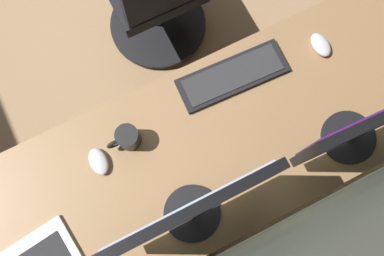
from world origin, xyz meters
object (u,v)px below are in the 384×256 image
at_px(mouse_main, 99,162).
at_px(mouse_spare, 321,45).
at_px(monitor_primary, 192,211).
at_px(coffee_mug, 128,138).
at_px(monitor_secondary, 377,121).
at_px(drawer_pedestal, 143,202).
at_px(keyboard_main, 232,76).

relative_size(mouse_main, mouse_spare, 1.00).
bearing_deg(monitor_primary, mouse_spare, -154.86).
bearing_deg(coffee_mug, monitor_primary, 104.71).
distance_m(monitor_primary, monitor_secondary, 0.63).
relative_size(drawer_pedestal, mouse_spare, 6.68).
height_order(monitor_primary, mouse_spare, monitor_primary).
distance_m(drawer_pedestal, keyboard_main, 0.70).
relative_size(monitor_primary, mouse_spare, 5.20).
bearing_deg(monitor_secondary, mouse_spare, -104.82).
height_order(keyboard_main, coffee_mug, coffee_mug).
height_order(monitor_primary, coffee_mug, monitor_primary).
bearing_deg(drawer_pedestal, mouse_spare, -167.95).
bearing_deg(mouse_main, coffee_mug, -169.49).
bearing_deg(mouse_spare, keyboard_main, -6.82).
distance_m(drawer_pedestal, monitor_secondary, 1.02).
relative_size(drawer_pedestal, keyboard_main, 1.63).
height_order(mouse_main, mouse_spare, same).
xyz_separation_m(mouse_main, mouse_spare, (-0.94, -0.03, 0.00)).
bearing_deg(mouse_spare, monitor_secondary, 75.18).
bearing_deg(keyboard_main, monitor_secondary, 123.84).
bearing_deg(monitor_secondary, monitor_primary, -1.30).
xyz_separation_m(drawer_pedestal, mouse_main, (0.05, -0.16, 0.40)).
distance_m(monitor_primary, mouse_spare, 0.83).
bearing_deg(monitor_secondary, keyboard_main, -56.16).
xyz_separation_m(monitor_secondary, coffee_mug, (0.72, -0.35, -0.19)).
xyz_separation_m(monitor_primary, mouse_main, (0.22, -0.31, -0.22)).
bearing_deg(monitor_primary, mouse_main, -54.87).
distance_m(monitor_primary, keyboard_main, 0.58).
xyz_separation_m(keyboard_main, mouse_main, (0.58, 0.07, 0.01)).
distance_m(drawer_pedestal, mouse_spare, 1.00).
height_order(monitor_primary, mouse_main, monitor_primary).
xyz_separation_m(drawer_pedestal, mouse_spare, (-0.90, -0.19, 0.40)).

